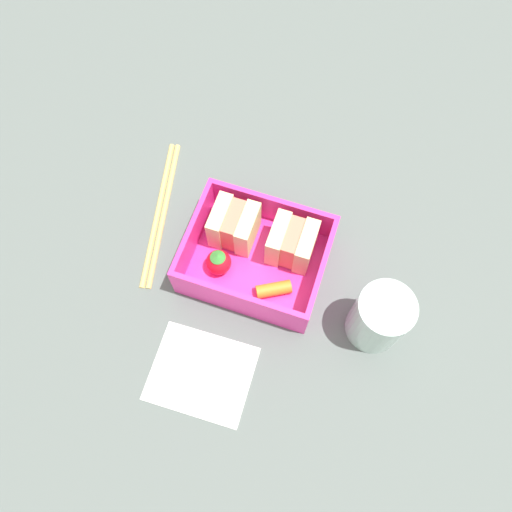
{
  "coord_description": "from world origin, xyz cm",
  "views": [
    {
      "loc": [
        7.34,
        -21.66,
        57.12
      ],
      "look_at": [
        0.0,
        0.0,
        2.7
      ],
      "focal_mm": 35.0,
      "sensor_mm": 36.0,
      "label": 1
    }
  ],
  "objects_px": {
    "drinking_glass": "(379,318)",
    "chopstick_pair": "(160,211)",
    "folded_napkin": "(201,373)",
    "sandwich_left": "(234,225)",
    "sandwich_center_left": "(292,243)",
    "carrot_stick_far_left": "(274,289)",
    "strawberry_far_left": "(219,262)"
  },
  "relations": [
    {
      "from": "chopstick_pair",
      "to": "folded_napkin",
      "type": "distance_m",
      "value": 0.21
    },
    {
      "from": "strawberry_far_left",
      "to": "drinking_glass",
      "type": "bearing_deg",
      "value": -3.08
    },
    {
      "from": "sandwich_center_left",
      "to": "strawberry_far_left",
      "type": "distance_m",
      "value": 0.09
    },
    {
      "from": "strawberry_far_left",
      "to": "carrot_stick_far_left",
      "type": "relative_size",
      "value": 0.88
    },
    {
      "from": "sandwich_center_left",
      "to": "folded_napkin",
      "type": "relative_size",
      "value": 0.46
    },
    {
      "from": "sandwich_left",
      "to": "folded_napkin",
      "type": "height_order",
      "value": "sandwich_left"
    },
    {
      "from": "strawberry_far_left",
      "to": "sandwich_center_left",
      "type": "bearing_deg",
      "value": 32.02
    },
    {
      "from": "strawberry_far_left",
      "to": "chopstick_pair",
      "type": "distance_m",
      "value": 0.12
    },
    {
      "from": "sandwich_left",
      "to": "carrot_stick_far_left",
      "type": "bearing_deg",
      "value": -39.27
    },
    {
      "from": "drinking_glass",
      "to": "folded_napkin",
      "type": "xyz_separation_m",
      "value": [
        -0.17,
        -0.11,
        -0.04
      ]
    },
    {
      "from": "sandwich_center_left",
      "to": "chopstick_pair",
      "type": "xyz_separation_m",
      "value": [
        -0.18,
        0.0,
        -0.03
      ]
    },
    {
      "from": "carrot_stick_far_left",
      "to": "folded_napkin",
      "type": "relative_size",
      "value": 0.36
    },
    {
      "from": "chopstick_pair",
      "to": "drinking_glass",
      "type": "distance_m",
      "value": 0.3
    },
    {
      "from": "folded_napkin",
      "to": "carrot_stick_far_left",
      "type": "bearing_deg",
      "value": 67.51
    },
    {
      "from": "drinking_glass",
      "to": "folded_napkin",
      "type": "height_order",
      "value": "drinking_glass"
    },
    {
      "from": "carrot_stick_far_left",
      "to": "drinking_glass",
      "type": "height_order",
      "value": "drinking_glass"
    },
    {
      "from": "sandwich_left",
      "to": "chopstick_pair",
      "type": "relative_size",
      "value": 0.25
    },
    {
      "from": "drinking_glass",
      "to": "sandwich_center_left",
      "type": "bearing_deg",
      "value": 153.96
    },
    {
      "from": "sandwich_center_left",
      "to": "drinking_glass",
      "type": "xyz_separation_m",
      "value": [
        0.12,
        -0.06,
        0.0
      ]
    },
    {
      "from": "sandwich_center_left",
      "to": "sandwich_left",
      "type": "bearing_deg",
      "value": 180.0
    },
    {
      "from": "sandwich_left",
      "to": "strawberry_far_left",
      "type": "relative_size",
      "value": 1.44
    },
    {
      "from": "sandwich_left",
      "to": "folded_napkin",
      "type": "relative_size",
      "value": 0.46
    },
    {
      "from": "chopstick_pair",
      "to": "drinking_glass",
      "type": "height_order",
      "value": "drinking_glass"
    },
    {
      "from": "strawberry_far_left",
      "to": "folded_napkin",
      "type": "xyz_separation_m",
      "value": [
        0.02,
        -0.12,
        -0.03
      ]
    },
    {
      "from": "sandwich_left",
      "to": "sandwich_center_left",
      "type": "height_order",
      "value": "same"
    },
    {
      "from": "sandwich_left",
      "to": "folded_napkin",
      "type": "xyz_separation_m",
      "value": [
        0.02,
        -0.17,
        -0.04
      ]
    },
    {
      "from": "chopstick_pair",
      "to": "drinking_glass",
      "type": "relative_size",
      "value": 2.47
    },
    {
      "from": "strawberry_far_left",
      "to": "sandwich_left",
      "type": "bearing_deg",
      "value": 86.28
    },
    {
      "from": "drinking_glass",
      "to": "chopstick_pair",
      "type": "bearing_deg",
      "value": 168.24
    },
    {
      "from": "sandwich_center_left",
      "to": "chopstick_pair",
      "type": "distance_m",
      "value": 0.18
    },
    {
      "from": "sandwich_center_left",
      "to": "drinking_glass",
      "type": "distance_m",
      "value": 0.13
    },
    {
      "from": "chopstick_pair",
      "to": "folded_napkin",
      "type": "xyz_separation_m",
      "value": [
        0.12,
        -0.17,
        -0.0
      ]
    }
  ]
}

